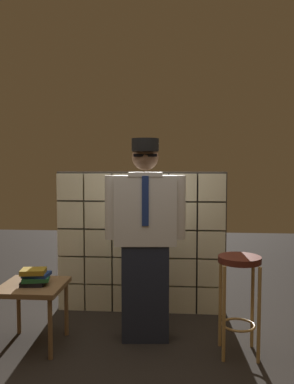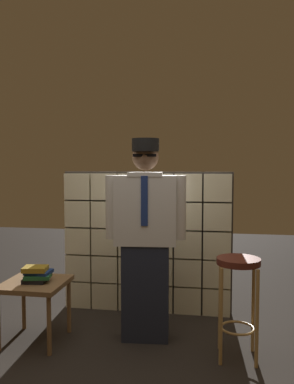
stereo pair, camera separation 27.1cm
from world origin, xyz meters
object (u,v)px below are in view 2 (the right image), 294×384
standing_person (146,236)px  book_stack (37,274)px  bar_stool (238,284)px  side_table (35,289)px

standing_person → book_stack: bearing=-172.2°
standing_person → bar_stool: standing_person is taller
side_table → book_stack: (0.02, -0.01, 0.14)m
standing_person → side_table: (-0.93, -0.20, -0.46)m
bar_stool → standing_person: bearing=164.6°
standing_person → bar_stool: bearing=-20.3°
bar_stool → side_table: size_ratio=1.52×
bar_stool → book_stack: bearing=179.8°
side_table → standing_person: bearing=12.0°
book_stack → standing_person: bearing=12.8°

